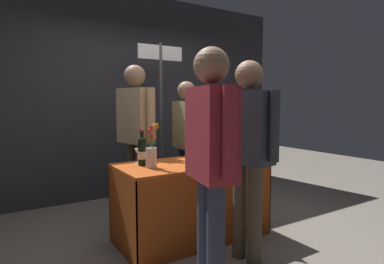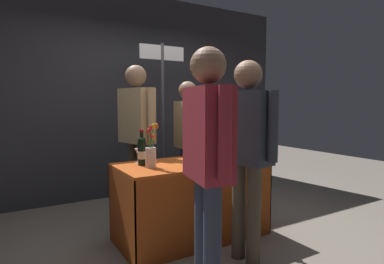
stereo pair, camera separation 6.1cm
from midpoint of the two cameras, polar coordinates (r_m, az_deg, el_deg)
The scene contains 17 objects.
ground_plane at distance 3.43m, azimuth 0.54°, elevation -18.05°, with size 12.00×12.00×0.00m, color gray.
back_partition at distance 4.83m, azimuth -10.96°, elevation 6.35°, with size 5.30×0.12×2.92m, color #2D2D33.
tasting_table at distance 3.26m, azimuth 0.55°, elevation -9.53°, with size 1.47×0.71×0.77m.
featured_wine_bottle at distance 3.29m, azimuth 8.32°, elevation -2.48°, with size 0.08×0.08×0.35m.
display_bottle_0 at distance 3.60m, azimuth 5.80°, elevation -2.20°, with size 0.07×0.07×0.29m.
display_bottle_1 at distance 3.06m, azimuth -8.29°, elevation -3.22°, with size 0.08×0.08×0.34m.
display_bottle_2 at distance 3.17m, azimuth 2.23°, elevation -2.89°, with size 0.07×0.07×0.34m.
display_bottle_3 at distance 3.36m, azimuth 0.83°, elevation -2.43°, with size 0.07×0.07×0.34m.
wine_glass_near_vendor at distance 3.20m, azimuth -9.01°, elevation -3.56°, with size 0.07×0.07×0.14m.
wine_glass_mid at distance 3.47m, azimuth 3.99°, elevation -3.12°, with size 0.07×0.07×0.12m.
flower_vase at distance 2.94m, azimuth -6.67°, elevation -3.74°, with size 0.11×0.10×0.41m.
brochure_stand at distance 3.21m, azimuth -6.82°, elevation -4.06°, with size 0.14×0.01×0.14m, color silver.
vendor_presenter at distance 3.92m, azimuth -0.31°, elevation -0.58°, with size 0.24×0.56×1.61m.
vendor_assistant at distance 3.78m, azimuth -9.32°, elevation 1.12°, with size 0.32×0.62×1.79m.
taster_foreground_right at distance 2.73m, azimuth 10.37°, elevation -1.80°, with size 0.27×0.59×1.70m.
taster_foreground_left at distance 2.11m, azimuth 3.66°, elevation -3.59°, with size 0.29×0.58×1.71m.
booth_signpost at distance 4.32m, azimuth -4.82°, elevation 5.30°, with size 0.63×0.04×2.14m.
Camera 2 is at (-1.61, -2.71, 1.35)m, focal length 30.13 mm.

